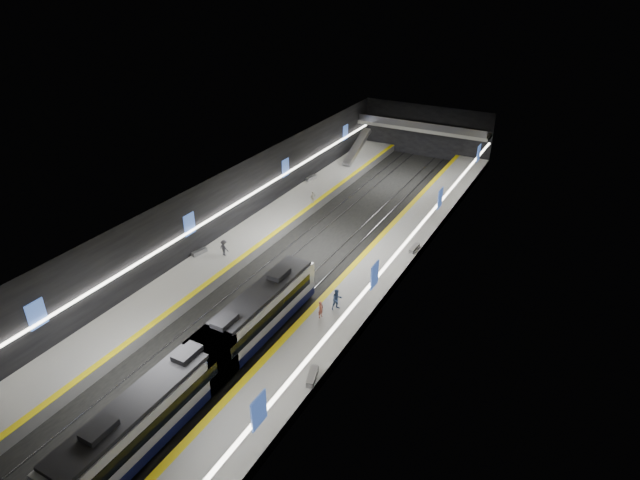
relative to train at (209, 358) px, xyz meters
The scene contains 26 objects.
ground 20.95m from the train, 96.89° to the left, with size 70.00×70.00×0.00m, color black.
ceiling 21.63m from the train, 96.89° to the left, with size 20.00×70.00×0.04m, color beige.
wall_left 24.24m from the train, 121.14° to the left, with size 0.04×70.00×8.00m, color black.
wall_right 22.08m from the train, 70.07° to the left, with size 0.04×70.00×8.00m, color black.
wall_back 55.77m from the train, 92.57° to the left, with size 20.00×0.04×8.00m, color black.
platform_left 23.04m from the train, 115.80° to the left, with size 5.00×70.00×1.00m, color slate.
tile_surface_left 23.01m from the train, 115.80° to the left, with size 5.00×70.00×0.02m, color #9A9A96.
tactile_strip_left 22.14m from the train, 110.66° to the left, with size 0.60×70.00×0.02m, color yellow.
platform_right 21.35m from the train, 76.41° to the left, with size 5.00×70.00×1.00m, color slate.
tile_surface_right 21.32m from the train, 76.41° to the left, with size 5.00×70.00×0.02m, color #9A9A96.
tactile_strip_right 20.91m from the train, 82.29° to the left, with size 0.60×70.00×0.02m, color yellow.
rails 20.95m from the train, 96.89° to the left, with size 6.52×70.00×0.12m.
train is the anchor object (origin of this frame).
ad_posters 21.95m from the train, 96.58° to the left, with size 19.94×53.50×2.20m.
cove_light_left 24.12m from the train, 120.73° to the left, with size 0.25×68.60×0.12m, color white.
cove_light_right 22.00m from the train, 70.56° to the left, with size 0.25×68.60×0.12m, color white.
mezzanine_bridge 53.75m from the train, 92.67° to the left, with size 20.00×3.00×1.50m.
escalator 47.75m from the train, 102.09° to the left, with size 1.20×8.00×0.60m, color #99999E.
bench_left_near 17.83m from the train, 132.39° to the left, with size 0.48×1.72×0.42m, color #99999E.
bench_left_far 38.32m from the train, 108.25° to the left, with size 0.52×1.88×0.46m, color #99999E.
bench_right_near 7.60m from the train, 21.73° to the left, with size 0.56×2.01×0.49m, color #99999E.
bench_right_far 25.38m from the train, 73.98° to the left, with size 0.51×1.84×0.45m, color #99999E.
passenger_right_a 10.42m from the train, 67.45° to the left, with size 0.56×0.37×1.54m, color #CB644B.
passenger_right_b 12.24m from the train, 67.60° to the left, with size 0.94×0.73×1.93m, color #456297.
passenger_left_a 30.79m from the train, 105.06° to the left, with size 0.89×0.37×1.53m, color silver.
passenger_left_b 17.11m from the train, 124.06° to the left, with size 1.09×0.63×1.69m, color #3B3B42.
Camera 1 is at (23.93, -43.29, 28.04)m, focal length 30.00 mm.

